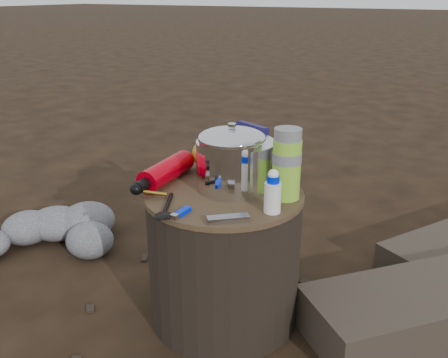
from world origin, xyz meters
The scene contains 14 objects.
ground centered at (0.00, 0.00, 0.00)m, with size 60.00×60.00×0.00m, color black.
stump centered at (0.00, 0.00, 0.22)m, with size 0.47×0.47×0.44m, color black.
rock_ring centered at (-0.83, -0.19, 0.09)m, with size 0.41×0.89×0.18m, color slate, non-canonical shape.
foil_windscreen centered at (0.01, 0.06, 0.51)m, with size 0.24×0.24×0.15m, color silver.
camping_pot centered at (0.01, 0.03, 0.54)m, with size 0.20×0.20×0.20m, color silver.
fuel_bottle centered at (-0.20, -0.02, 0.47)m, with size 0.07×0.30×0.07m, color red, non-canonical shape.
thermos centered at (0.18, 0.05, 0.54)m, with size 0.08×0.08×0.21m, color #95D936.
travel_mug centered at (0.12, 0.16, 0.50)m, with size 0.09×0.09×0.13m, color black.
stuff_sack centered at (-0.13, 0.16, 0.49)m, with size 0.16×0.13×0.11m, color gold.
food_pouch centered at (-0.02, 0.20, 0.52)m, with size 0.13×0.03×0.16m, color #191550.
lighter centered at (-0.02, -0.19, 0.44)m, with size 0.02×0.08×0.01m, color #0020F5.
multitool centered at (0.11, -0.17, 0.45)m, with size 0.03×0.11×0.02m, color #9FA0A4.
spork centered at (-0.09, -0.17, 0.44)m, with size 0.04×0.17×0.01m, color black, non-canonical shape.
squeeze_bottle centered at (0.18, -0.06, 0.49)m, with size 0.05×0.05×0.11m, color white.
Camera 1 is at (0.67, -1.19, 1.00)m, focal length 39.59 mm.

